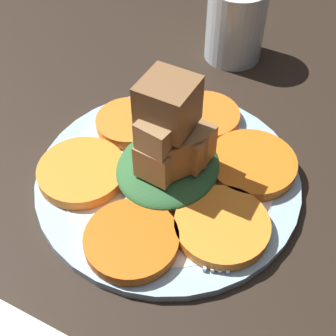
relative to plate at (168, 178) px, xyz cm
name	(u,v)px	position (x,y,z in cm)	size (l,w,h in cm)	color
table_slab	(168,187)	(0.00, 0.00, -1.52)	(120.00, 120.00, 2.00)	black
plate	(168,178)	(0.00, 0.00, 0.00)	(27.31, 27.31, 1.05)	#99B7D1
carrot_slice_0	(206,117)	(9.32, -0.10, 1.19)	(7.91, 7.91, 1.21)	orange
carrot_slice_1	(129,122)	(4.51, 7.22, 1.19)	(7.52, 7.52, 1.21)	orange
carrot_slice_2	(82,172)	(-4.13, 7.78, 1.19)	(9.08, 9.08, 1.21)	orange
carrot_slice_3	(132,240)	(-9.00, -0.90, 1.19)	(8.68, 8.68, 1.21)	#D56013
carrot_slice_4	(222,226)	(-3.85, -7.57, 1.19)	(8.93, 8.93, 1.21)	orange
carrot_slice_5	(252,164)	(4.83, -7.32, 1.19)	(9.24, 9.24, 1.21)	orange
center_pile	(171,149)	(-0.09, -0.32, 4.51)	(11.42, 10.28, 11.80)	#2D6033
fork	(218,198)	(-0.63, -5.87, 0.78)	(16.71, 7.98, 0.40)	silver
water_glass	(236,23)	(24.43, 2.60, 4.36)	(7.67, 7.67, 9.76)	silver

